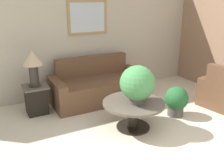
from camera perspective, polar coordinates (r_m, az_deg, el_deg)
wall_back at (r=5.73m, az=-6.08°, el=9.81°), size 7.61×0.09×2.60m
couch_main at (r=5.42m, az=-3.08°, el=-1.57°), size 2.03×0.94×0.92m
coffee_table at (r=4.26m, az=4.94°, el=-6.63°), size 1.05×1.05×0.48m
side_table at (r=5.03m, az=-16.89°, el=-4.21°), size 0.45×0.45×0.55m
table_lamp at (r=4.81m, az=-17.68°, el=3.94°), size 0.38×0.38×0.69m
potted_plant_on_table at (r=4.06m, az=5.82°, el=-0.85°), size 0.58×0.58×0.63m
potted_plant_floor at (r=4.85m, az=14.48°, el=-4.50°), size 0.44×0.44×0.57m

